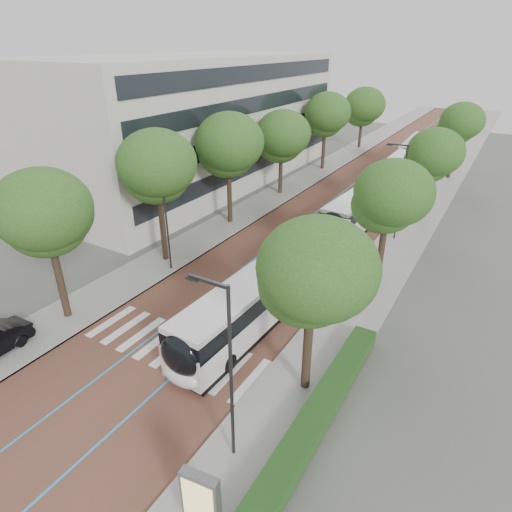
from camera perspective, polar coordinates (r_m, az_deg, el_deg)
The scene contains 21 objects.
ground at distance 24.32m, azimuth -12.73°, elevation -13.04°, with size 160.00×160.00×0.00m, color #51544C.
road at distance 56.80m, azimuth 15.87°, elevation 10.08°, with size 11.00×140.00×0.02m, color brown.
sidewalk_left at distance 59.06m, azimuth 8.80°, elevation 11.44°, with size 4.00×140.00×0.12m, color gray.
sidewalk_right at distance 55.44m, azimuth 23.35°, elevation 8.57°, with size 4.00×140.00×0.12m, color gray.
kerb_left at distance 58.40m, azimuth 10.54°, elevation 11.14°, with size 0.20×140.00×0.14m, color gray.
kerb_right at distance 55.69m, azimuth 21.43°, elevation 8.99°, with size 0.20×140.00×0.14m, color gray.
zebra_crossing at distance 24.74m, azimuth -10.81°, elevation -11.96°, with size 10.55×3.60×0.01m.
lane_line_left at distance 57.20m, azimuth 14.32°, elevation 10.40°, with size 0.12×126.00×0.01m, color #2A89D2.
lane_line_right at distance 56.42m, azimuth 17.44°, elevation 9.78°, with size 0.12×126.00×0.01m, color #2A89D2.
office_building at distance 53.40m, azimuth -8.56°, elevation 17.49°, with size 18.11×40.00×14.00m.
hedge at distance 20.19m, azimuth 7.88°, elevation -20.66°, with size 1.20×14.00×0.80m, color #1A4016.
streetlight_near at distance 16.12m, azimuth -3.95°, elevation -13.88°, with size 1.82×0.20×8.00m.
streetlight_far at distance 37.17m, azimuth 18.65°, elevation 8.94°, with size 1.82×0.20×8.00m.
lamp_post_left at distance 30.97m, azimuth -11.89°, elevation 4.97°, with size 0.14×0.14×8.00m, color #29292B.
trees_left at distance 46.43m, azimuth 3.06°, elevation 15.78°, with size 6.23×60.76×9.51m.
trees_right at distance 36.14m, azimuth 20.43°, elevation 10.38°, with size 5.20×47.12×8.52m.
lead_bus at distance 26.68m, azimuth 2.15°, elevation -4.12°, with size 3.26×18.48×3.20m.
bus_queued_0 at distance 39.93m, azimuth 13.51°, elevation 5.93°, with size 3.29×12.53×3.20m.
bus_queued_1 at distance 52.63m, azimuth 17.97°, elevation 10.36°, with size 2.64×12.42×3.20m.
bus_queued_2 at distance 65.02m, azimuth 20.36°, elevation 12.95°, with size 2.93×12.47×3.20m.
ad_panel at distance 16.48m, azimuth -7.33°, elevation -29.82°, with size 1.39×0.60×2.82m.
Camera 1 is at (13.81, -12.93, 15.29)m, focal length 30.00 mm.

